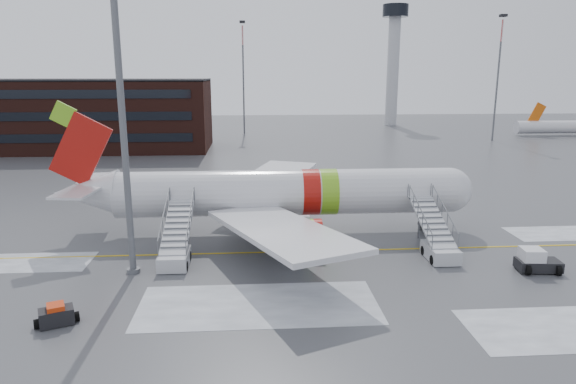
{
  "coord_description": "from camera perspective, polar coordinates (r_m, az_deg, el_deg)",
  "views": [
    {
      "loc": [
        -6.21,
        -37.86,
        13.25
      ],
      "look_at": [
        -3.44,
        1.92,
        4.0
      ],
      "focal_mm": 32.0,
      "sensor_mm": 36.0,
      "label": 1
    }
  ],
  "objects": [
    {
      "name": "ground",
      "position": [
        40.59,
        5.07,
        -6.05
      ],
      "size": [
        260.0,
        260.0,
        0.0
      ],
      "primitive_type": "plane",
      "color": "#494C4F",
      "rests_on": "ground"
    },
    {
      "name": "airliner",
      "position": [
        42.96,
        -1.45,
        -0.17
      ],
      "size": [
        35.03,
        32.97,
        11.18
      ],
      "color": "silver",
      "rests_on": "ground"
    },
    {
      "name": "airstair_fwd",
      "position": [
        39.67,
        16.25,
        -5.37
      ],
      "size": [
        2.05,
        7.7,
        3.48
      ],
      "color": "#B7BABF",
      "rests_on": "ground"
    },
    {
      "name": "airstair_aft",
      "position": [
        37.71,
        -12.38,
        -6.11
      ],
      "size": [
        2.05,
        7.7,
        3.48
      ],
      "color": "#B5B7BD",
      "rests_on": "ground"
    },
    {
      "name": "pushback_tug",
      "position": [
        39.22,
        25.83,
        -6.94
      ],
      "size": [
        2.96,
        2.33,
        1.61
      ],
      "color": "black",
      "rests_on": "ground"
    },
    {
      "name": "baggage_tractor",
      "position": [
        31.02,
        -24.33,
        -12.45
      ],
      "size": [
        2.4,
        1.65,
        1.18
      ],
      "color": "black",
      "rests_on": "ground"
    },
    {
      "name": "light_mast_near",
      "position": [
        34.5,
        -18.43,
        14.71
      ],
      "size": [
        1.2,
        1.2,
        28.49
      ],
      "color": "#595B60",
      "rests_on": "ground"
    },
    {
      "name": "terminal_building",
      "position": [
        100.87,
        -26.85,
        7.67
      ],
      "size": [
        62.0,
        16.11,
        12.3
      ],
      "color": "#3F1E16",
      "rests_on": "ground"
    },
    {
      "name": "control_tower",
      "position": [
        137.81,
        11.66,
        15.09
      ],
      "size": [
        6.4,
        6.4,
        30.0
      ],
      "color": "#B2B5BA",
      "rests_on": "ground"
    },
    {
      "name": "light_mast_far_ne",
      "position": [
        110.89,
        22.34,
        12.42
      ],
      "size": [
        1.2,
        1.2,
        24.25
      ],
      "color": "#595B60",
      "rests_on": "ground"
    },
    {
      "name": "light_mast_far_n",
      "position": [
        115.87,
        -5.0,
        13.3
      ],
      "size": [
        1.2,
        1.2,
        24.25
      ],
      "color": "#595B60",
      "rests_on": "ground"
    }
  ]
}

